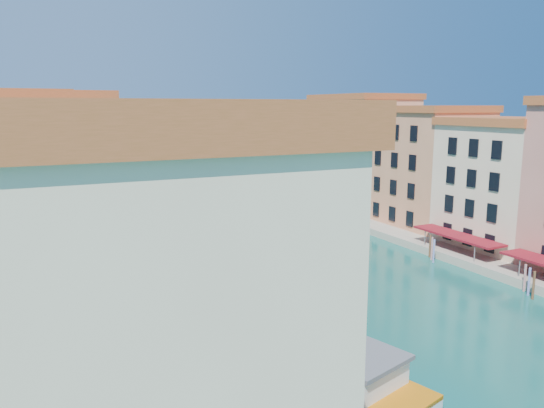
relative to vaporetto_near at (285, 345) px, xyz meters
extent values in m
cube|color=#964D20|center=(-16.18, -15.68, 16.97)|extent=(12.80, 16.40, 1.00)
cube|color=tan|center=(-16.18, -0.18, 6.97)|extent=(12.00, 15.00, 17.00)
cube|color=#964D20|center=(-16.18, -0.18, 15.97)|extent=(12.80, 15.40, 1.00)
cube|color=tan|center=(-16.18, 15.82, 7.97)|extent=(12.00, 17.00, 19.00)
cube|color=#964D20|center=(-16.18, 15.82, 17.97)|extent=(12.80, 17.40, 1.00)
cube|color=#D2AC8A|center=(-16.18, 31.32, 6.72)|extent=(12.00, 14.00, 16.50)
cube|color=#964D20|center=(-16.18, 31.32, 15.47)|extent=(12.80, 14.40, 1.00)
cube|color=beige|center=(-16.18, 47.32, 8.47)|extent=(12.00, 18.00, 20.00)
cube|color=#964D20|center=(-16.18, 47.32, 18.97)|extent=(12.80, 18.40, 1.00)
cube|color=tan|center=(-16.18, 64.32, 7.22)|extent=(12.00, 16.00, 17.50)
cube|color=#964D20|center=(-16.18, 64.32, 16.47)|extent=(12.80, 16.40, 1.00)
cube|color=tan|center=(-16.18, 79.82, 7.72)|extent=(12.00, 15.00, 18.50)
cube|color=#964D20|center=(-16.18, 79.82, 17.47)|extent=(12.80, 15.40, 1.00)
cube|color=#C7B387|center=(-16.18, 95.82, 7.97)|extent=(12.00, 17.00, 19.00)
cube|color=#964D20|center=(-16.18, 95.82, 17.97)|extent=(12.80, 17.40, 1.00)
cube|color=beige|center=(39.82, 15.32, 6.72)|extent=(12.00, 14.00, 16.50)
cube|color=#964D20|center=(39.82, 15.32, 15.47)|extent=(12.80, 14.40, 1.00)
cube|color=#C67A53|center=(39.82, 30.32, 7.47)|extent=(12.00, 16.00, 18.00)
cube|color=#964D20|center=(39.82, 30.32, 16.97)|extent=(12.80, 16.40, 1.00)
cube|color=tan|center=(39.82, 47.32, 8.47)|extent=(12.00, 18.00, 20.00)
cube|color=#964D20|center=(39.82, 47.32, 18.97)|extent=(12.80, 18.40, 1.00)
cube|color=#9E583D|center=(39.82, 63.82, 7.22)|extent=(12.00, 15.00, 17.50)
cube|color=#964D20|center=(39.82, 63.82, 16.47)|extent=(12.80, 15.40, 1.00)
cube|color=tan|center=(39.82, 79.32, 7.72)|extent=(12.00, 16.00, 18.50)
cube|color=#964D20|center=(39.82, 79.32, 17.47)|extent=(12.80, 16.40, 1.00)
cube|color=tan|center=(39.82, 95.82, 8.22)|extent=(12.00, 17.00, 19.50)
cube|color=#964D20|center=(39.82, 95.82, 18.47)|extent=(12.80, 17.40, 1.00)
cube|color=#A79986|center=(31.82, 41.32, -1.03)|extent=(4.00, 140.00, 1.00)
cylinder|color=slate|center=(30.62, 4.92, -0.03)|extent=(0.12, 0.12, 3.00)
cube|color=maroon|center=(32.02, 15.32, 1.47)|extent=(3.20, 12.60, 0.25)
cylinder|color=slate|center=(30.62, 11.12, -0.03)|extent=(0.12, 0.12, 3.00)
cylinder|color=slate|center=(30.62, 19.52, -0.03)|extent=(0.12, 0.12, 3.00)
cylinder|color=#562F1D|center=(28.32, 1.32, -0.23)|extent=(0.24, 0.24, 3.20)
cylinder|color=#562F1D|center=(28.92, 2.32, -0.23)|extent=(0.24, 0.24, 3.20)
cylinder|color=#562F1D|center=(29.52, 3.32, -0.23)|extent=(0.24, 0.24, 3.20)
cylinder|color=#562F1D|center=(28.32, 15.32, -0.23)|extent=(0.24, 0.24, 3.20)
cylinder|color=#562F1D|center=(28.92, 16.32, -0.23)|extent=(0.24, 0.24, 3.20)
cylinder|color=#562F1D|center=(29.52, 17.32, -0.23)|extent=(0.24, 0.24, 3.20)
cylinder|color=#562F1D|center=(28.32, 33.32, -0.23)|extent=(0.24, 0.24, 3.20)
cylinder|color=#562F1D|center=(28.92, 34.32, -0.23)|extent=(0.24, 0.24, 3.20)
cylinder|color=#562F1D|center=(29.52, 35.32, -0.23)|extent=(0.24, 0.24, 3.20)
cube|color=white|center=(0.00, 0.00, -0.84)|extent=(11.38, 23.37, 1.37)
cube|color=white|center=(0.00, 0.00, 0.64)|extent=(9.54, 18.83, 1.83)
cube|color=slate|center=(0.00, 0.00, 1.73)|extent=(10.03, 19.47, 0.29)
cube|color=#CE700C|center=(0.00, 0.00, -0.22)|extent=(11.43, 23.39, 0.29)
cube|color=silver|center=(10.67, 53.58, -0.86)|extent=(8.55, 22.81, 1.34)
cube|color=white|center=(10.67, 53.58, 0.59)|extent=(7.28, 18.32, 1.78)
cube|color=slate|center=(10.67, 53.58, 1.65)|extent=(7.70, 18.92, 0.28)
cube|color=#CE700C|center=(10.67, 53.58, -0.25)|extent=(8.60, 22.82, 0.28)
cube|color=black|center=(7.91, 9.22, -1.28)|extent=(3.48, 10.09, 0.50)
cone|color=black|center=(6.65, 14.67, -0.86)|extent=(1.49, 2.42, 1.88)
cone|color=black|center=(9.18, 3.77, -0.97)|extent=(1.40, 2.04, 1.66)
imported|color=#263735|center=(8.88, 5.08, -0.12)|extent=(0.79, 0.61, 1.93)
cube|color=black|center=(16.36, 34.75, -1.28)|extent=(5.11, 9.81, 0.51)
cone|color=black|center=(14.15, 39.94, -0.85)|extent=(1.82, 2.48, 1.89)
cone|color=black|center=(18.56, 29.57, -0.97)|extent=(1.67, 2.12, 1.67)
cube|color=silver|center=(10.62, 20.21, -1.12)|extent=(4.57, 7.59, 0.83)
cube|color=#123098|center=(10.79, 20.70, -0.39)|extent=(2.79, 3.55, 0.72)
cube|color=white|center=(20.32, 65.27, -1.17)|extent=(2.07, 6.38, 0.73)
cube|color=#123098|center=(20.32, 65.72, -0.53)|extent=(1.67, 2.74, 0.64)
camera|label=1|loc=(-16.70, -32.49, 17.34)|focal=35.00mm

